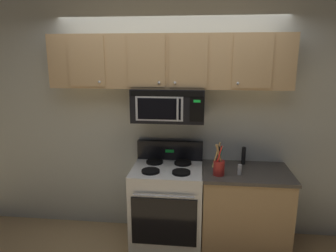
{
  "coord_description": "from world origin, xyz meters",
  "views": [
    {
      "loc": [
        0.33,
        -2.62,
        2.09
      ],
      "look_at": [
        0.0,
        0.49,
        1.35
      ],
      "focal_mm": 32.06,
      "sensor_mm": 36.0,
      "label": 1
    }
  ],
  "objects_px": {
    "stove_range": "(167,204)",
    "utensil_crock_red": "(219,165)",
    "salt_shaker": "(240,170)",
    "pepper_mill": "(244,156)",
    "over_range_microwave": "(168,104)"
  },
  "relations": [
    {
      "from": "over_range_microwave",
      "to": "pepper_mill",
      "type": "relative_size",
      "value": 3.89
    },
    {
      "from": "over_range_microwave",
      "to": "pepper_mill",
      "type": "height_order",
      "value": "over_range_microwave"
    },
    {
      "from": "stove_range",
      "to": "utensil_crock_red",
      "type": "height_order",
      "value": "utensil_crock_red"
    },
    {
      "from": "over_range_microwave",
      "to": "utensil_crock_red",
      "type": "relative_size",
      "value": 2.19
    },
    {
      "from": "salt_shaker",
      "to": "pepper_mill",
      "type": "height_order",
      "value": "pepper_mill"
    },
    {
      "from": "salt_shaker",
      "to": "pepper_mill",
      "type": "relative_size",
      "value": 0.54
    },
    {
      "from": "stove_range",
      "to": "over_range_microwave",
      "type": "relative_size",
      "value": 1.47
    },
    {
      "from": "stove_range",
      "to": "pepper_mill",
      "type": "xyz_separation_m",
      "value": [
        0.83,
        0.21,
        0.53
      ]
    },
    {
      "from": "stove_range",
      "to": "utensil_crock_red",
      "type": "distance_m",
      "value": 0.78
    },
    {
      "from": "utensil_crock_red",
      "to": "salt_shaker",
      "type": "distance_m",
      "value": 0.22
    },
    {
      "from": "over_range_microwave",
      "to": "pepper_mill",
      "type": "bearing_deg",
      "value": 6.32
    },
    {
      "from": "over_range_microwave",
      "to": "salt_shaker",
      "type": "distance_m",
      "value": 1.0
    },
    {
      "from": "utensil_crock_red",
      "to": "pepper_mill",
      "type": "relative_size",
      "value": 1.77
    },
    {
      "from": "over_range_microwave",
      "to": "utensil_crock_red",
      "type": "distance_m",
      "value": 0.83
    },
    {
      "from": "stove_range",
      "to": "utensil_crock_red",
      "type": "relative_size",
      "value": 3.23
    }
  ]
}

